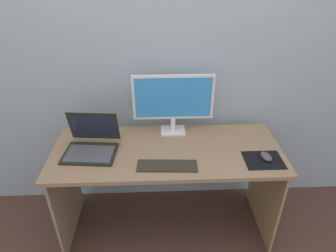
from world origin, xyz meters
The scene contains 8 objects.
ground_plane centered at (0.00, 0.00, 0.00)m, with size 8.00×8.00×0.00m, color #4D3127.
wall_back centered at (0.00, 0.41, 1.25)m, with size 6.00×0.04×2.50m, color #9CABB4.
desk centered at (0.00, 0.00, 0.61)m, with size 1.58×0.63×0.76m.
monitor centered at (0.05, 0.23, 1.02)m, with size 0.58×0.14×0.45m.
laptop centered at (-0.51, 0.01, 0.81)m, with size 0.37×0.34×0.25m.
keyboard_external centered at (-0.01, -0.18, 0.76)m, with size 0.38×0.12×0.01m, color #2F281B.
mousepad centered at (0.62, -0.15, 0.76)m, with size 0.25×0.20×0.00m, color black.
mouse centered at (0.64, -0.13, 0.78)m, with size 0.06×0.10×0.04m, color #554446.
Camera 1 is at (-0.06, -1.65, 1.94)m, focal length 31.47 mm.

